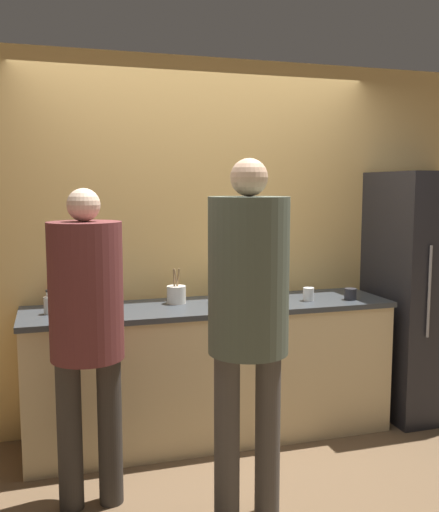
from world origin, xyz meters
TOP-DOWN VIEW (x-y plane):
  - ground_plane at (0.00, 0.00)m, footprint 14.00×14.00m
  - wall_back at (0.00, 0.67)m, footprint 5.20×0.06m
  - counter at (0.00, 0.36)m, footprint 2.47×0.65m
  - refrigerator at (1.64, 0.32)m, footprint 0.67×0.69m
  - person_left at (-0.85, -0.31)m, footprint 0.38×0.38m
  - person_center at (-0.09, -0.67)m, footprint 0.40×0.40m
  - fruit_bowl at (0.21, 0.29)m, footprint 0.37×0.37m
  - utensil_crock at (-0.22, 0.44)m, footprint 0.13×0.13m
  - bottle_red at (-1.00, 0.59)m, footprint 0.06×0.06m
  - bottle_clear at (-1.05, 0.34)m, footprint 0.06×0.06m
  - cup_black at (0.98, 0.21)m, footprint 0.08×0.08m
  - cup_white at (0.68, 0.27)m, footprint 0.08×0.08m

SIDE VIEW (x-z plane):
  - ground_plane at x=0.00m, z-range 0.00..0.00m
  - counter at x=0.00m, z-range 0.00..0.92m
  - refrigerator at x=1.64m, z-range 0.00..1.81m
  - cup_black at x=0.98m, z-range 0.92..1.00m
  - cup_white at x=0.68m, z-range 0.92..1.01m
  - fruit_bowl at x=0.21m, z-range 0.90..1.05m
  - bottle_clear at x=-1.05m, z-range 0.91..1.06m
  - utensil_crock at x=-0.22m, z-range 0.87..1.10m
  - bottle_red at x=-1.00m, z-range 0.90..1.10m
  - person_left at x=-0.85m, z-range 0.18..1.89m
  - person_center at x=-0.09m, z-range 0.21..2.06m
  - wall_back at x=0.00m, z-range 0.00..2.60m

